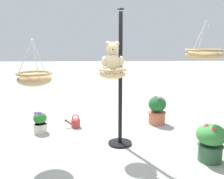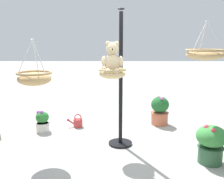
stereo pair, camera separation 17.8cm
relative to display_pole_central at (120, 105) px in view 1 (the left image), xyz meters
The scene contains 10 objects.
ground_plane 0.78m from the display_pole_central, 30.30° to the left, with size 40.00×40.00×0.00m, color #9E9E99.
display_pole_central is the anchor object (origin of this frame).
hanging_basket_with_teddy 0.68m from the display_pole_central, 59.04° to the left, with size 0.47×0.47×0.61m.
teddy_bear 0.89m from the display_pole_central, 61.33° to the left, with size 0.36×0.33×0.53m.
hanging_basket_left_high 1.67m from the display_pole_central, 163.24° to the left, with size 0.62×0.62×0.61m.
hanging_basket_right_low 1.58m from the display_pole_central, 19.50° to the left, with size 0.56×0.56×0.73m.
potted_plant_tall_leafy 1.56m from the display_pole_central, 128.54° to the right, with size 0.41×0.41×0.68m.
potted_plant_small_succulent 1.85m from the display_pole_central, 22.79° to the right, with size 0.31×0.31×0.47m.
potted_plant_conical_shrub 1.63m from the display_pole_central, 152.34° to the left, with size 0.47×0.47×0.63m.
watering_can 1.51m from the display_pole_central, 46.68° to the right, with size 0.35×0.20×0.30m.
Camera 1 is at (0.16, 4.46, 1.90)m, focal length 41.45 mm.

